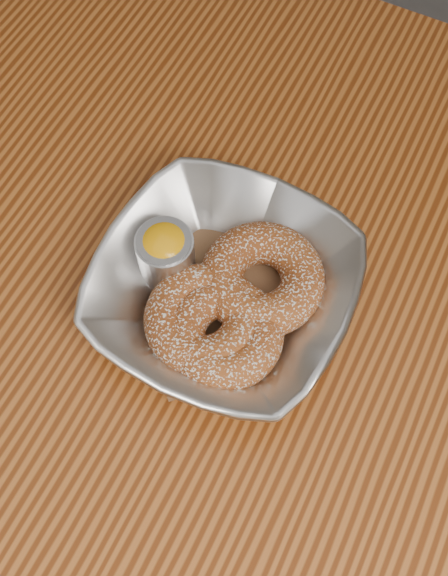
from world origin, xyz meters
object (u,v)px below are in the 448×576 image
at_px(serving_bowl, 224,290).
at_px(ramekin, 166,253).
at_px(table, 204,322).
at_px(donut_front, 205,320).
at_px(donut_extra, 224,334).
at_px(donut_back, 262,278).

xyz_separation_m(serving_bowl, ramekin, (-0.06, 0.00, 0.01)).
height_order(table, ramekin, ramekin).
distance_m(table, donut_front, 0.14).
relative_size(table, donut_extra, 12.14).
height_order(donut_extra, ramekin, ramekin).
relative_size(table, ramekin, 20.78).
relative_size(table, donut_front, 11.89).
distance_m(donut_front, ramekin, 0.07).
height_order(table, donut_extra, donut_extra).
bearing_deg(donut_extra, ramekin, 152.11).
bearing_deg(table, serving_bowl, -20.46).
distance_m(donut_back, donut_front, 0.06).
bearing_deg(table, ramekin, -166.13).
relative_size(donut_back, ramekin, 1.84).
bearing_deg(serving_bowl, ramekin, 176.28).
bearing_deg(donut_extra, donut_back, 83.51).
height_order(serving_bowl, donut_front, serving_bowl).
relative_size(donut_back, donut_front, 1.05).
relative_size(donut_extra, ramekin, 1.71).
relative_size(serving_bowl, ramekin, 3.74).
bearing_deg(donut_extra, serving_bowl, 116.37).
height_order(donut_back, ramekin, ramekin).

